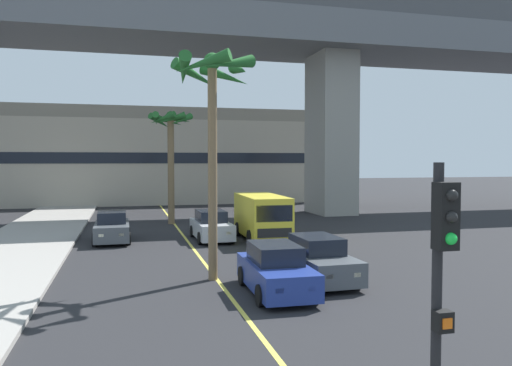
{
  "coord_description": "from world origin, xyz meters",
  "views": [
    {
      "loc": [
        -3.09,
        2.07,
        4.23
      ],
      "look_at": [
        0.0,
        14.0,
        3.66
      ],
      "focal_mm": 35.37,
      "sensor_mm": 36.0,
      "label": 1
    }
  ],
  "objects_px": {
    "car_queue_third": "(112,228)",
    "palm_tree_mid_median": "(213,94)",
    "car_queue_fourth": "(318,260)",
    "delivery_van": "(262,216)",
    "car_queue_second": "(211,226)",
    "palm_tree_near_median": "(170,135)",
    "traffic_light_median_near": "(441,293)",
    "car_queue_front": "(276,271)"
  },
  "relations": [
    {
      "from": "car_queue_front",
      "to": "palm_tree_mid_median",
      "type": "distance_m",
      "value": 6.44
    },
    {
      "from": "delivery_van",
      "to": "palm_tree_mid_median",
      "type": "xyz_separation_m",
      "value": [
        -3.99,
        -8.17,
        5.23
      ]
    },
    {
      "from": "car_queue_third",
      "to": "palm_tree_mid_median",
      "type": "distance_m",
      "value": 11.78
    },
    {
      "from": "car_queue_second",
      "to": "car_queue_third",
      "type": "height_order",
      "value": "same"
    },
    {
      "from": "car_queue_front",
      "to": "palm_tree_mid_median",
      "type": "relative_size",
      "value": 0.52
    },
    {
      "from": "car_queue_fourth",
      "to": "car_queue_second",
      "type": "bearing_deg",
      "value": 102.08
    },
    {
      "from": "traffic_light_median_near",
      "to": "palm_tree_mid_median",
      "type": "xyz_separation_m",
      "value": [
        -0.49,
        12.48,
        3.8
      ]
    },
    {
      "from": "traffic_light_median_near",
      "to": "palm_tree_near_median",
      "type": "bearing_deg",
      "value": 91.13
    },
    {
      "from": "delivery_van",
      "to": "traffic_light_median_near",
      "type": "xyz_separation_m",
      "value": [
        -3.5,
        -20.65,
        1.43
      ]
    },
    {
      "from": "car_queue_third",
      "to": "palm_tree_mid_median",
      "type": "xyz_separation_m",
      "value": [
        3.68,
        -9.57,
        5.8
      ]
    },
    {
      "from": "car_queue_front",
      "to": "palm_tree_near_median",
      "type": "relative_size",
      "value": 0.56
    },
    {
      "from": "delivery_van",
      "to": "palm_tree_near_median",
      "type": "distance_m",
      "value": 10.08
    },
    {
      "from": "car_queue_third",
      "to": "delivery_van",
      "type": "xyz_separation_m",
      "value": [
        7.67,
        -1.4,
        0.57
      ]
    },
    {
      "from": "delivery_van",
      "to": "car_queue_fourth",
      "type": "bearing_deg",
      "value": -92.97
    },
    {
      "from": "palm_tree_near_median",
      "to": "car_queue_front",
      "type": "bearing_deg",
      "value": -84.8
    },
    {
      "from": "palm_tree_near_median",
      "to": "palm_tree_mid_median",
      "type": "relative_size",
      "value": 0.94
    },
    {
      "from": "car_queue_front",
      "to": "traffic_light_median_near",
      "type": "xyz_separation_m",
      "value": [
        -1.11,
        -10.19,
        1.99
      ]
    },
    {
      "from": "car_queue_second",
      "to": "palm_tree_near_median",
      "type": "height_order",
      "value": "palm_tree_near_median"
    },
    {
      "from": "palm_tree_near_median",
      "to": "palm_tree_mid_median",
      "type": "bearing_deg",
      "value": -89.74
    },
    {
      "from": "car_queue_third",
      "to": "car_queue_fourth",
      "type": "relative_size",
      "value": 0.99
    },
    {
      "from": "palm_tree_mid_median",
      "to": "car_queue_fourth",
      "type": "bearing_deg",
      "value": -16.95
    },
    {
      "from": "car_queue_second",
      "to": "delivery_van",
      "type": "distance_m",
      "value": 2.73
    },
    {
      "from": "traffic_light_median_near",
      "to": "car_queue_third",
      "type": "bearing_deg",
      "value": 100.71
    },
    {
      "from": "delivery_van",
      "to": "car_queue_third",
      "type": "bearing_deg",
      "value": 169.65
    },
    {
      "from": "traffic_light_median_near",
      "to": "palm_tree_mid_median",
      "type": "distance_m",
      "value": 13.06
    },
    {
      "from": "car_queue_third",
      "to": "palm_tree_mid_median",
      "type": "bearing_deg",
      "value": -68.96
    },
    {
      "from": "car_queue_third",
      "to": "traffic_light_median_near",
      "type": "relative_size",
      "value": 0.98
    },
    {
      "from": "car_queue_front",
      "to": "palm_tree_near_median",
      "type": "height_order",
      "value": "palm_tree_near_median"
    },
    {
      "from": "car_queue_fourth",
      "to": "traffic_light_median_near",
      "type": "height_order",
      "value": "traffic_light_median_near"
    },
    {
      "from": "car_queue_front",
      "to": "palm_tree_near_median",
      "type": "distance_m",
      "value": 19.24
    },
    {
      "from": "delivery_van",
      "to": "car_queue_front",
      "type": "bearing_deg",
      "value": -102.86
    },
    {
      "from": "palm_tree_near_median",
      "to": "palm_tree_mid_median",
      "type": "distance_m",
      "value": 16.17
    },
    {
      "from": "car_queue_front",
      "to": "delivery_van",
      "type": "xyz_separation_m",
      "value": [
        2.39,
        10.46,
        0.57
      ]
    },
    {
      "from": "palm_tree_mid_median",
      "to": "car_queue_second",
      "type": "bearing_deg",
      "value": 81.0
    },
    {
      "from": "car_queue_third",
      "to": "delivery_van",
      "type": "bearing_deg",
      "value": -10.35
    },
    {
      "from": "car_queue_second",
      "to": "car_queue_third",
      "type": "distance_m",
      "value": 5.13
    },
    {
      "from": "car_queue_front",
      "to": "car_queue_second",
      "type": "bearing_deg",
      "value": 91.07
    },
    {
      "from": "car_queue_third",
      "to": "palm_tree_mid_median",
      "type": "height_order",
      "value": "palm_tree_mid_median"
    },
    {
      "from": "car_queue_front",
      "to": "palm_tree_mid_median",
      "type": "bearing_deg",
      "value": 124.97
    },
    {
      "from": "car_queue_front",
      "to": "car_queue_fourth",
      "type": "height_order",
      "value": "same"
    },
    {
      "from": "car_queue_second",
      "to": "car_queue_fourth",
      "type": "relative_size",
      "value": 1.0
    },
    {
      "from": "car_queue_fourth",
      "to": "palm_tree_near_median",
      "type": "bearing_deg",
      "value": 101.76
    }
  ]
}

